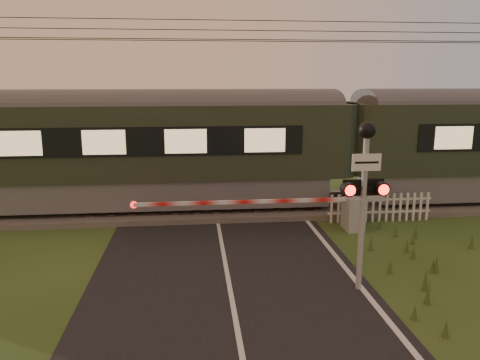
{
  "coord_description": "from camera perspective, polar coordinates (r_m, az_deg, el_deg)",
  "views": [
    {
      "loc": [
        -0.7,
        -8.72,
        4.31
      ],
      "look_at": [
        0.5,
        3.2,
        1.71
      ],
      "focal_mm": 35.0,
      "sensor_mm": 36.0,
      "label": 1
    }
  ],
  "objects": [
    {
      "name": "overhead_wires",
      "position": [
        15.3,
        -3.28,
        17.51
      ],
      "size": [
        120.0,
        0.62,
        0.62
      ],
      "color": "black",
      "rests_on": "ground"
    },
    {
      "name": "track_bed",
      "position": [
        15.82,
        -3.03,
        -3.36
      ],
      "size": [
        140.0,
        3.4,
        0.39
      ],
      "color": "#47423D",
      "rests_on": "ground"
    },
    {
      "name": "road",
      "position": [
        9.54,
        -0.87,
        -14.55
      ],
      "size": [
        6.0,
        140.0,
        0.03
      ],
      "color": "black",
      "rests_on": "ground"
    },
    {
      "name": "train",
      "position": [
        16.21,
        12.84,
        4.16
      ],
      "size": [
        39.41,
        2.72,
        3.67
      ],
      "color": "slate",
      "rests_on": "ground"
    },
    {
      "name": "crossing_signal",
      "position": [
        9.6,
        14.95,
        0.39
      ],
      "size": [
        0.89,
        0.36,
        3.5
      ],
      "color": "gray",
      "rests_on": "ground"
    },
    {
      "name": "ground",
      "position": [
        9.75,
        -1.09,
        -13.99
      ],
      "size": [
        160.0,
        160.0,
        0.0
      ],
      "primitive_type": "plane",
      "color": "#2B4018",
      "rests_on": "ground"
    },
    {
      "name": "boom_gate",
      "position": [
        13.85,
        11.99,
        -3.73
      ],
      "size": [
        7.25,
        0.76,
        1.01
      ],
      "color": "gray",
      "rests_on": "ground"
    },
    {
      "name": "picket_fence",
      "position": [
        14.98,
        16.68,
        -3.23
      ],
      "size": [
        3.26,
        0.07,
        0.89
      ],
      "color": "silver",
      "rests_on": "ground"
    }
  ]
}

